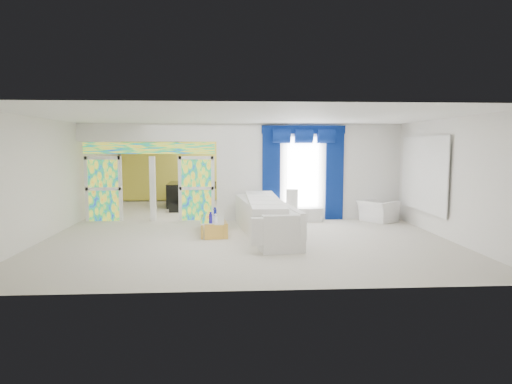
{
  "coord_description": "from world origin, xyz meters",
  "views": [
    {
      "loc": [
        -0.42,
        -12.98,
        2.32
      ],
      "look_at": [
        0.3,
        -1.2,
        1.1
      ],
      "focal_mm": 31.41,
      "sensor_mm": 36.0,
      "label": 1
    }
  ],
  "objects": [
    {
      "name": "dividing_wall",
      "position": [
        2.15,
        1.0,
        1.5
      ],
      "size": [
        5.7,
        0.18,
        3.0
      ],
      "primitive_type": "cube",
      "color": "white",
      "rests_on": "ground"
    },
    {
      "name": "stained_transom",
      "position": [
        -2.85,
        1.0,
        2.25
      ],
      "size": [
        4.0,
        0.05,
        0.35
      ],
      "primitive_type": "cube",
      "color": "#994C3F",
      "rests_on": "dividing_header"
    },
    {
      "name": "piano_bench",
      "position": [
        -2.07,
        2.77,
        0.15
      ],
      "size": [
        0.9,
        0.37,
        0.3
      ],
      "primitive_type": "cube",
      "rotation": [
        0.0,
        0.0,
        0.03
      ],
      "color": "black",
      "rests_on": "ground"
    },
    {
      "name": "gold_curtains",
      "position": [
        0.0,
        5.9,
        1.5
      ],
      "size": [
        9.7,
        0.12,
        2.9
      ],
      "primitive_type": "cube",
      "color": "gold",
      "rests_on": "ground"
    },
    {
      "name": "floor",
      "position": [
        0.0,
        0.0,
        0.0
      ],
      "size": [
        12.0,
        12.0,
        0.0
      ],
      "primitive_type": "plane",
      "color": "#B7AF9E",
      "rests_on": "ground"
    },
    {
      "name": "dividing_header",
      "position": [
        -2.85,
        1.0,
        2.73
      ],
      "size": [
        4.3,
        0.18,
        0.55
      ],
      "primitive_type": "cube",
      "color": "white",
      "rests_on": "dividing_wall"
    },
    {
      "name": "decanters",
      "position": [
        -0.82,
        -1.22,
        0.48
      ],
      "size": [
        0.22,
        1.12,
        0.26
      ],
      "color": "white",
      "rests_on": "coffee_table"
    },
    {
      "name": "blue_drape_right",
      "position": [
        2.9,
        0.87,
        1.4
      ],
      "size": [
        0.55,
        0.1,
        2.8
      ],
      "primitive_type": "cube",
      "color": "#031348",
      "rests_on": "ground"
    },
    {
      "name": "stained_panel_left",
      "position": [
        -4.28,
        1.0,
        1.0
      ],
      "size": [
        0.95,
        0.04,
        2.0
      ],
      "primitive_type": "cube",
      "color": "#994C3F",
      "rests_on": "ground"
    },
    {
      "name": "armchair",
      "position": [
        4.16,
        0.39,
        0.33
      ],
      "size": [
        1.28,
        1.32,
        0.65
      ],
      "primitive_type": "imported",
      "rotation": [
        0.0,
        0.0,
        2.15
      ],
      "color": "silver",
      "rests_on": "ground"
    },
    {
      "name": "stained_panel_right",
      "position": [
        -1.42,
        1.0,
        1.0
      ],
      "size": [
        0.95,
        0.04,
        2.0
      ],
      "primitive_type": "cube",
      "color": "#994C3F",
      "rests_on": "ground"
    },
    {
      "name": "blue_pelmet",
      "position": [
        1.9,
        0.87,
        2.82
      ],
      "size": [
        2.6,
        0.12,
        0.25
      ],
      "primitive_type": "cube",
      "color": "#031348",
      "rests_on": "dividing_wall"
    },
    {
      "name": "tv_console",
      "position": [
        -4.68,
        2.58,
        0.38
      ],
      "size": [
        0.59,
        0.56,
        0.76
      ],
      "primitive_type": "cube",
      "rotation": [
        0.0,
        0.0,
        0.16
      ],
      "color": "tan",
      "rests_on": "ground"
    },
    {
      "name": "coffee_table",
      "position": [
        -0.84,
        -1.15,
        0.19
      ],
      "size": [
        0.78,
        1.79,
        0.39
      ],
      "primitive_type": "cube",
      "rotation": [
        0.0,
        0.0,
        0.12
      ],
      "color": "gold",
      "rests_on": "ground"
    },
    {
      "name": "table_lamp",
      "position": [
        1.51,
        0.52,
        0.71
      ],
      "size": [
        0.36,
        0.36,
        0.58
      ],
      "primitive_type": "cylinder",
      "color": "silver",
      "rests_on": "console_table"
    },
    {
      "name": "chandelier",
      "position": [
        -2.3,
        3.4,
        2.65
      ],
      "size": [
        0.6,
        0.6,
        0.6
      ],
      "primitive_type": "sphere",
      "color": "gold",
      "rests_on": "ceiling"
    },
    {
      "name": "blue_drape_left",
      "position": [
        0.9,
        0.87,
        1.4
      ],
      "size": [
        0.55,
        0.1,
        2.8
      ],
      "primitive_type": "cube",
      "color": "#031348",
      "rests_on": "ground"
    },
    {
      "name": "grand_piano",
      "position": [
        -2.07,
        4.37,
        0.45
      ],
      "size": [
        1.41,
        1.82,
        0.9
      ],
      "primitive_type": "cube",
      "rotation": [
        0.0,
        0.0,
        0.03
      ],
      "color": "black",
      "rests_on": "ground"
    },
    {
      "name": "white_sofa",
      "position": [
        0.51,
        -1.45,
        0.42
      ],
      "size": [
        1.46,
        4.48,
        0.84
      ],
      "primitive_type": "cube",
      "rotation": [
        0.0,
        0.0,
        0.12
      ],
      "color": "silver",
      "rests_on": "ground"
    },
    {
      "name": "window_pane",
      "position": [
        1.9,
        0.9,
        1.45
      ],
      "size": [
        1.0,
        0.02,
        2.3
      ],
      "primitive_type": "cube",
      "color": "white",
      "rests_on": "dividing_wall"
    },
    {
      "name": "wall_mirror",
      "position": [
        4.94,
        -1.0,
        1.55
      ],
      "size": [
        0.04,
        2.7,
        1.9
      ],
      "primitive_type": "cube",
      "color": "white",
      "rests_on": "ground"
    },
    {
      "name": "console_table",
      "position": [
        1.81,
        0.52,
        0.21
      ],
      "size": [
        1.28,
        0.5,
        0.42
      ],
      "primitive_type": "cube",
      "rotation": [
        0.0,
        0.0,
        0.09
      ],
      "color": "silver",
      "rests_on": "ground"
    }
  ]
}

